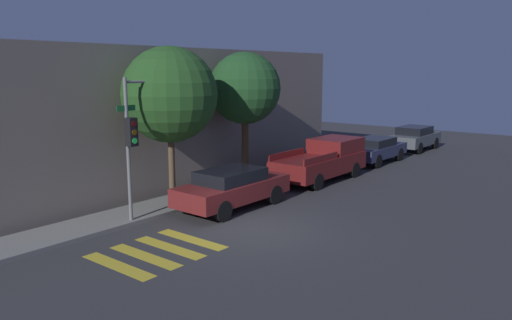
# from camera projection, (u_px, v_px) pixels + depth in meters

# --- Properties ---
(ground_plane) EXTENTS (60.00, 60.00, 0.00)m
(ground_plane) POSITION_uv_depth(u_px,v_px,m) (251.00, 230.00, 15.75)
(ground_plane) COLOR #333335
(sidewalk) EXTENTS (26.00, 1.85, 0.14)m
(sidewalk) POSITION_uv_depth(u_px,v_px,m) (165.00, 206.00, 18.28)
(sidewalk) COLOR slate
(sidewalk) RESTS_ON ground
(building_row) EXTENTS (26.00, 6.00, 5.86)m
(building_row) POSITION_uv_depth(u_px,v_px,m) (92.00, 120.00, 20.44)
(building_row) COLOR slate
(building_row) RESTS_ON ground
(crosswalk) EXTENTS (3.06, 2.60, 0.00)m
(crosswalk) POSITION_uv_depth(u_px,v_px,m) (157.00, 252.00, 13.84)
(crosswalk) COLOR gold
(crosswalk) RESTS_ON ground
(traffic_light_pole) EXTENTS (2.34, 0.56, 4.75)m
(traffic_light_pole) POSITION_uv_depth(u_px,v_px,m) (140.00, 124.00, 16.06)
(traffic_light_pole) COLOR slate
(traffic_light_pole) RESTS_ON ground
(sedan_near_corner) EXTENTS (4.60, 1.85, 1.46)m
(sedan_near_corner) POSITION_uv_depth(u_px,v_px,m) (232.00, 187.00, 18.03)
(sedan_near_corner) COLOR maroon
(sedan_near_corner) RESTS_ON ground
(pickup_truck) EXTENTS (5.25, 2.04, 1.81)m
(pickup_truck) POSITION_uv_depth(u_px,v_px,m) (323.00, 160.00, 22.81)
(pickup_truck) COLOR maroon
(pickup_truck) RESTS_ON ground
(sedan_middle) EXTENTS (4.43, 1.78, 1.37)m
(sedan_middle) POSITION_uv_depth(u_px,v_px,m) (375.00, 149.00, 26.95)
(sedan_middle) COLOR #2D3351
(sedan_middle) RESTS_ON ground
(sedan_far_end) EXTENTS (4.37, 1.84, 1.50)m
(sedan_far_end) POSITION_uv_depth(u_px,v_px,m) (415.00, 137.00, 31.19)
(sedan_far_end) COLOR #4C5156
(sedan_far_end) RESTS_ON ground
(tree_near_corner) EXTENTS (3.42, 3.42, 5.82)m
(tree_near_corner) POSITION_uv_depth(u_px,v_px,m) (170.00, 95.00, 17.67)
(tree_near_corner) COLOR brown
(tree_near_corner) RESTS_ON ground
(tree_midblock) EXTENTS (3.01, 3.01, 5.72)m
(tree_midblock) POSITION_uv_depth(u_px,v_px,m) (245.00, 89.00, 20.82)
(tree_midblock) COLOR #4C3823
(tree_midblock) RESTS_ON ground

